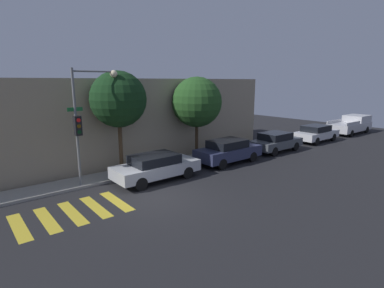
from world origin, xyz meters
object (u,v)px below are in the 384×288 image
(sedan_middle, at_px, (228,151))
(tree_midblock, at_px, (197,102))
(sedan_near_corner, at_px, (156,167))
(traffic_light_pole, at_px, (86,113))
(tree_near_corner, at_px, (118,99))
(pickup_truck, at_px, (351,124))
(sedan_far_end, at_px, (276,141))
(sedan_tail_of_row, at_px, (316,133))

(sedan_middle, height_order, tree_midblock, tree_midblock)
(sedan_near_corner, bearing_deg, traffic_light_pole, 156.73)
(traffic_light_pole, distance_m, tree_midblock, 7.57)
(tree_midblock, bearing_deg, tree_near_corner, -180.00)
(sedan_near_corner, relative_size, sedan_middle, 1.03)
(tree_near_corner, bearing_deg, pickup_truck, -5.21)
(sedan_near_corner, xyz_separation_m, tree_midblock, (4.56, 2.15, 2.99))
(pickup_truck, distance_m, tree_near_corner, 23.87)
(sedan_near_corner, distance_m, sedan_far_end, 10.30)
(pickup_truck, bearing_deg, sedan_far_end, -180.00)
(sedan_near_corner, xyz_separation_m, sedan_far_end, (10.30, 0.00, 0.01))
(sedan_far_end, xyz_separation_m, sedan_tail_of_row, (5.71, 0.00, 0.00))
(sedan_far_end, relative_size, sedan_tail_of_row, 0.93)
(tree_midblock, bearing_deg, sedan_tail_of_row, -10.63)
(pickup_truck, xyz_separation_m, tree_near_corner, (-23.55, 2.15, 3.24))
(traffic_light_pole, bearing_deg, tree_midblock, 6.64)
(sedan_middle, xyz_separation_m, sedan_far_end, (4.96, 0.00, -0.04))
(sedan_near_corner, bearing_deg, sedan_tail_of_row, 0.00)
(sedan_middle, bearing_deg, pickup_truck, 0.00)
(sedan_middle, relative_size, tree_midblock, 0.82)
(sedan_tail_of_row, xyz_separation_m, pickup_truck, (6.66, 0.00, 0.12))
(sedan_tail_of_row, bearing_deg, tree_midblock, 169.37)
(sedan_middle, distance_m, sedan_far_end, 4.96)
(traffic_light_pole, xyz_separation_m, sedan_far_end, (13.26, -1.27, -2.88))
(pickup_truck, height_order, tree_near_corner, tree_near_corner)
(sedan_near_corner, height_order, sedan_middle, sedan_middle)
(traffic_light_pole, height_order, tree_midblock, traffic_light_pole)
(sedan_middle, bearing_deg, sedan_tail_of_row, 0.00)
(tree_near_corner, distance_m, tree_midblock, 5.46)
(traffic_light_pole, bearing_deg, sedan_middle, -8.71)
(traffic_light_pole, relative_size, sedan_near_corner, 1.25)
(pickup_truck, bearing_deg, sedan_tail_of_row, -180.00)
(sedan_middle, bearing_deg, tree_midblock, 109.93)
(sedan_near_corner, relative_size, tree_near_corner, 0.80)
(sedan_tail_of_row, height_order, pickup_truck, pickup_truck)
(traffic_light_pole, relative_size, tree_midblock, 1.06)
(traffic_light_pole, height_order, sedan_middle, traffic_light_pole)
(sedan_middle, distance_m, tree_near_corner, 7.37)
(sedan_middle, height_order, pickup_truck, pickup_truck)
(sedan_tail_of_row, distance_m, tree_midblock, 12.02)
(sedan_far_end, xyz_separation_m, pickup_truck, (12.37, 0.00, 0.12))
(traffic_light_pole, xyz_separation_m, pickup_truck, (25.63, -1.27, -2.75))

